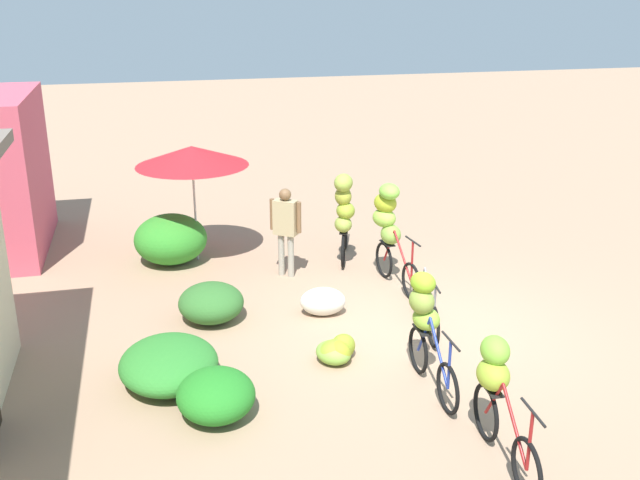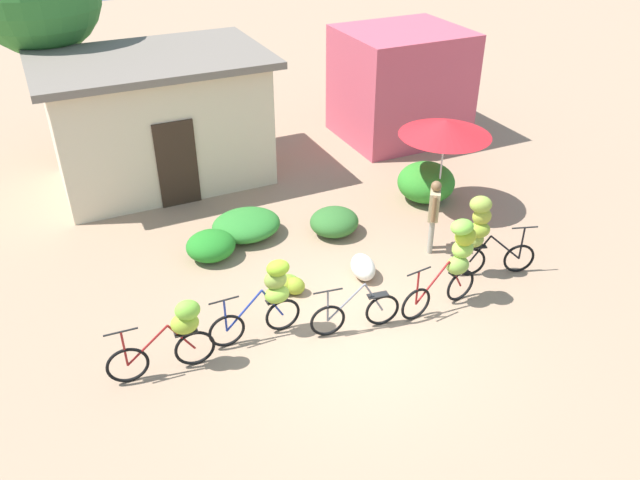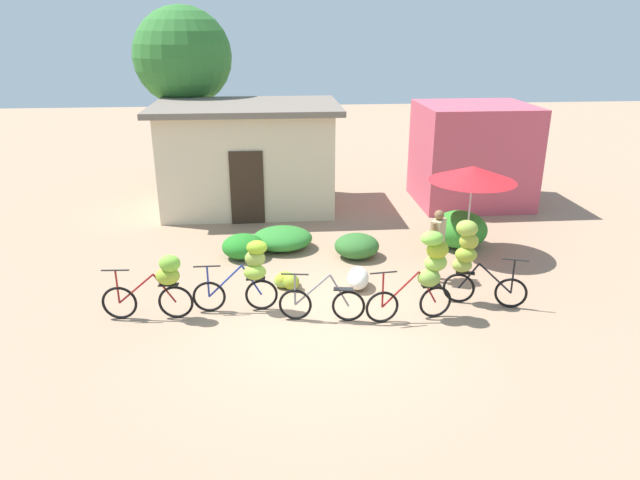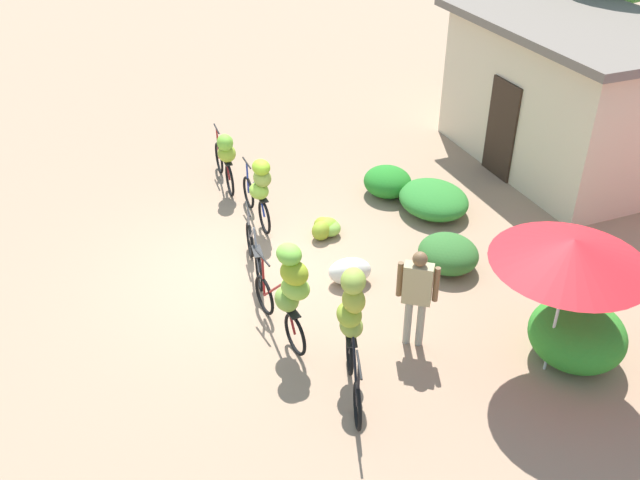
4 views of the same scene
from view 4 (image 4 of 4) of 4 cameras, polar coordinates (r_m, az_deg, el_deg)
The scene contains 15 objects.
ground_plane at distance 11.62m, azimuth -5.60°, elevation -2.60°, with size 60.00×60.00×0.00m, color #9F7F63.
building_low at distance 15.36m, azimuth 19.74°, elevation 11.21°, with size 5.26×3.56×3.03m.
hedge_bush_front_left at distance 13.75m, azimuth 5.55°, elevation 4.78°, with size 0.99×0.93×0.56m, color #247B23.
hedge_bush_front_right at distance 13.28m, azimuth 9.28°, elevation 3.31°, with size 1.46×1.25×0.52m, color #2E7C2D.
hedge_bush_mid at distance 11.71m, azimuth 10.46°, elevation -1.11°, with size 1.05×0.99×0.56m, color #31682B.
hedge_bush_by_door at distance 10.25m, azimuth 20.31°, elevation -7.28°, with size 1.33×1.31×0.89m, color #2F8728.
market_umbrella at distance 9.10m, azimuth 19.95°, elevation -0.88°, with size 2.00×2.00×2.13m.
bicycle_leftmost at distance 13.77m, azimuth -7.77°, elevation 6.89°, with size 1.69×0.40×1.27m.
bicycle_near_pile at distance 12.39m, azimuth -4.99°, elevation 4.40°, with size 1.61×0.41×1.41m.
bicycle_center_loaded at distance 11.44m, azimuth -5.40°, elevation -1.13°, with size 1.59×0.29×0.94m.
bicycle_by_shop at distance 9.51m, azimuth -2.57°, elevation -3.85°, with size 1.65×0.51×1.71m.
bicycle_rightmost at distance 8.99m, azimuth 2.65°, elevation -6.61°, with size 1.53×0.66×1.71m.
banana_pile_on_ground at distance 12.43m, azimuth 0.41°, elevation 1.03°, with size 0.68×0.73×0.34m.
produce_sack at distance 11.21m, azimuth 2.46°, elevation -2.57°, with size 0.70×0.44×0.44m, color silver.
person_vendor at distance 9.66m, azimuth 7.97°, elevation -4.06°, with size 0.40×0.49×1.57m.
Camera 4 is at (9.18, -2.46, 6.70)m, focal length 39.04 mm.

